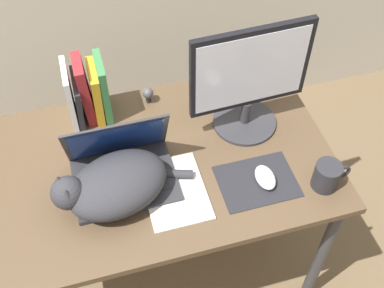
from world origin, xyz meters
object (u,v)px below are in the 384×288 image
at_px(laptop, 123,168).
at_px(cat, 114,185).
at_px(external_monitor, 249,80).
at_px(webcam, 148,94).
at_px(computer_mouse, 265,177).
at_px(mug, 327,176).
at_px(notepad, 175,191).
at_px(book_row, 88,92).

height_order(laptop, cat, laptop).
height_order(external_monitor, webcam, external_monitor).
bearing_deg(laptop, computer_mouse, -17.93).
distance_m(laptop, computer_mouse, 0.48).
relative_size(computer_mouse, mug, 0.79).
height_order(external_monitor, computer_mouse, external_monitor).
distance_m(cat, notepad, 0.21).
relative_size(cat, computer_mouse, 4.48).
relative_size(book_row, webcam, 3.80).
bearing_deg(external_monitor, webcam, 147.16).
bearing_deg(cat, mug, -11.10).
xyz_separation_m(cat, webcam, (0.20, 0.41, -0.03)).
bearing_deg(mug, cat, 168.90).
height_order(computer_mouse, mug, mug).
distance_m(laptop, cat, 0.09).
height_order(cat, notepad, cat).
bearing_deg(mug, laptop, 161.49).
distance_m(cat, external_monitor, 0.57).
relative_size(cat, mug, 3.55).
relative_size(cat, webcam, 6.85).
distance_m(webcam, mug, 0.72).
height_order(cat, external_monitor, external_monitor).
height_order(external_monitor, mug, external_monitor).
xyz_separation_m(laptop, notepad, (0.15, -0.11, -0.04)).
height_order(cat, book_row, book_row).
xyz_separation_m(cat, book_row, (-0.02, 0.40, 0.04)).
bearing_deg(book_row, webcam, 1.88).
xyz_separation_m(laptop, mug, (0.64, -0.21, 0.00)).
distance_m(cat, webcam, 0.46).
bearing_deg(cat, computer_mouse, -7.59).
bearing_deg(notepad, mug, -12.46).
bearing_deg(external_monitor, mug, -64.21).
xyz_separation_m(external_monitor, computer_mouse, (-0.02, -0.27, -0.19)).
xyz_separation_m(notepad, webcam, (0.01, 0.43, 0.04)).
height_order(laptop, mug, laptop).
xyz_separation_m(external_monitor, notepad, (-0.33, -0.23, -0.21)).
distance_m(notepad, webcam, 0.44).
bearing_deg(mug, webcam, 131.56).
xyz_separation_m(laptop, cat, (-0.04, -0.08, 0.03)).
bearing_deg(notepad, book_row, 116.26).
relative_size(cat, book_row, 1.80).
bearing_deg(notepad, laptop, 144.82).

